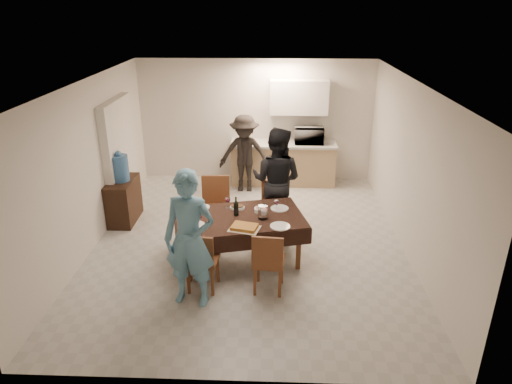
% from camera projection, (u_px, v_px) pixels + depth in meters
% --- Properties ---
extents(floor, '(5.00, 6.00, 0.02)m').
position_uv_depth(floor, '(249.00, 242.00, 7.57)').
color(floor, '#B4B4AF').
rests_on(floor, ground).
extents(ceiling, '(5.00, 6.00, 0.02)m').
position_uv_depth(ceiling, '(248.00, 83.00, 6.56)').
color(ceiling, white).
rests_on(ceiling, wall_back).
extents(wall_back, '(5.00, 0.02, 2.60)m').
position_uv_depth(wall_back, '(256.00, 121.00, 9.82)').
color(wall_back, silver).
rests_on(wall_back, floor).
extents(wall_front, '(5.00, 0.02, 2.60)m').
position_uv_depth(wall_front, '(231.00, 276.00, 4.30)').
color(wall_front, silver).
rests_on(wall_front, floor).
extents(wall_left, '(0.02, 6.00, 2.60)m').
position_uv_depth(wall_left, '(89.00, 166.00, 7.15)').
color(wall_left, silver).
rests_on(wall_left, floor).
extents(wall_right, '(0.02, 6.00, 2.60)m').
position_uv_depth(wall_right, '(411.00, 170.00, 6.97)').
color(wall_right, silver).
rests_on(wall_right, floor).
extents(stub_partition, '(0.15, 1.40, 2.10)m').
position_uv_depth(stub_partition, '(120.00, 157.00, 8.35)').
color(stub_partition, silver).
rests_on(stub_partition, floor).
extents(kitchen_base_cabinet, '(2.20, 0.60, 0.86)m').
position_uv_depth(kitchen_base_cabinet, '(283.00, 164.00, 9.85)').
color(kitchen_base_cabinet, tan).
rests_on(kitchen_base_cabinet, floor).
extents(kitchen_worktop, '(2.24, 0.64, 0.05)m').
position_uv_depth(kitchen_worktop, '(283.00, 144.00, 9.67)').
color(kitchen_worktop, '#B4B4AE').
rests_on(kitchen_worktop, kitchen_base_cabinet).
extents(upper_cabinet, '(1.20, 0.34, 0.70)m').
position_uv_depth(upper_cabinet, '(299.00, 97.00, 9.41)').
color(upper_cabinet, white).
rests_on(upper_cabinet, wall_back).
extents(dining_table, '(2.09, 1.52, 0.74)m').
position_uv_depth(dining_table, '(239.00, 219.00, 6.77)').
color(dining_table, black).
rests_on(dining_table, floor).
extents(chair_near_left, '(0.45, 0.45, 0.48)m').
position_uv_depth(chair_near_left, '(201.00, 256.00, 6.08)').
color(chair_near_left, brown).
rests_on(chair_near_left, floor).
extents(chair_near_right, '(0.45, 0.45, 0.49)m').
position_uv_depth(chair_near_right, '(269.00, 257.00, 6.04)').
color(chair_near_right, brown).
rests_on(chair_near_right, floor).
extents(chair_far_left, '(0.50, 0.50, 0.55)m').
position_uv_depth(chair_far_left, '(215.00, 205.00, 7.42)').
color(chair_far_left, brown).
rests_on(chair_far_left, floor).
extents(chair_far_right, '(0.54, 0.55, 0.51)m').
position_uv_depth(chair_far_right, '(270.00, 208.00, 7.41)').
color(chair_far_right, brown).
rests_on(chair_far_right, floor).
extents(console, '(0.42, 0.84, 0.78)m').
position_uv_depth(console, '(124.00, 201.00, 8.16)').
color(console, black).
rests_on(console, floor).
extents(water_jug, '(0.31, 0.31, 0.46)m').
position_uv_depth(water_jug, '(120.00, 168.00, 7.92)').
color(water_jug, '#4077B6').
rests_on(water_jug, console).
extents(wine_bottle, '(0.07, 0.07, 0.30)m').
position_uv_depth(wine_bottle, '(236.00, 206.00, 6.75)').
color(wine_bottle, black).
rests_on(wine_bottle, dining_table).
extents(water_pitcher, '(0.14, 0.14, 0.21)m').
position_uv_depth(water_pitcher, '(263.00, 212.00, 6.66)').
color(water_pitcher, white).
rests_on(water_pitcher, dining_table).
extents(savoury_tart, '(0.48, 0.40, 0.05)m').
position_uv_depth(savoury_tart, '(244.00, 227.00, 6.39)').
color(savoury_tart, '#B37C34').
rests_on(savoury_tart, dining_table).
extents(salad_bowl, '(0.17, 0.17, 0.07)m').
position_uv_depth(salad_bowl, '(260.00, 210.00, 6.90)').
color(salad_bowl, white).
rests_on(salad_bowl, dining_table).
extents(mushroom_dish, '(0.21, 0.21, 0.04)m').
position_uv_depth(mushroom_dish, '(237.00, 208.00, 7.01)').
color(mushroom_dish, white).
rests_on(mushroom_dish, dining_table).
extents(wine_glass_a, '(0.08, 0.08, 0.17)m').
position_uv_depth(wine_glass_a, '(200.00, 218.00, 6.51)').
color(wine_glass_a, white).
rests_on(wine_glass_a, dining_table).
extents(wine_glass_b, '(0.08, 0.08, 0.18)m').
position_uv_depth(wine_glass_b, '(276.00, 205.00, 6.93)').
color(wine_glass_b, white).
rests_on(wine_glass_b, dining_table).
extents(wine_glass_c, '(0.09, 0.09, 0.20)m').
position_uv_depth(wine_glass_c, '(228.00, 202.00, 7.00)').
color(wine_glass_c, white).
rests_on(wine_glass_c, dining_table).
extents(plate_near_left, '(0.26, 0.26, 0.01)m').
position_uv_depth(plate_near_left, '(196.00, 225.00, 6.50)').
color(plate_near_left, white).
rests_on(plate_near_left, dining_table).
extents(plate_near_right, '(0.29, 0.29, 0.02)m').
position_uv_depth(plate_near_right, '(280.00, 226.00, 6.45)').
color(plate_near_right, white).
rests_on(plate_near_right, dining_table).
extents(plate_far_left, '(0.24, 0.24, 0.01)m').
position_uv_depth(plate_far_left, '(202.00, 207.00, 7.05)').
color(plate_far_left, white).
rests_on(plate_far_left, dining_table).
extents(plate_far_right, '(0.28, 0.28, 0.02)m').
position_uv_depth(plate_far_right, '(280.00, 208.00, 7.01)').
color(plate_far_right, white).
rests_on(plate_far_right, dining_table).
extents(microwave, '(0.60, 0.41, 0.33)m').
position_uv_depth(microwave, '(309.00, 135.00, 9.58)').
color(microwave, white).
rests_on(microwave, kitchen_worktop).
extents(person_near, '(0.73, 0.55, 1.84)m').
position_uv_depth(person_near, '(190.00, 240.00, 5.74)').
color(person_near, '#5F98B7').
rests_on(person_near, floor).
extents(person_far, '(1.07, 0.95, 1.82)m').
position_uv_depth(person_far, '(276.00, 181.00, 7.63)').
color(person_far, black).
rests_on(person_far, floor).
extents(person_kitchen, '(1.04, 0.60, 1.61)m').
position_uv_depth(person_kitchen, '(245.00, 154.00, 9.31)').
color(person_kitchen, black).
rests_on(person_kitchen, floor).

